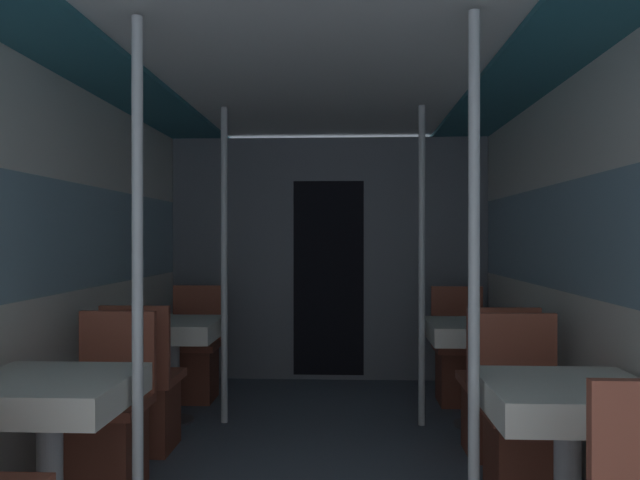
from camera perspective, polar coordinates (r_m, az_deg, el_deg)
wall_left at (r=3.91m, az=-22.32°, el=-2.20°), size 0.05×6.74×2.21m
wall_right at (r=3.77m, az=22.53°, el=-2.29°), size 0.05×6.74×2.21m
ceiling_panel at (r=3.68m, az=-0.33°, el=15.29°), size 2.94×6.74×0.07m
bulkhead_far at (r=5.72m, az=0.80°, el=-1.74°), size 2.88×0.09×2.21m
dining_table_left_0 at (r=2.91m, az=-23.48°, el=-13.43°), size 0.66×0.66×0.71m
chair_left_far_0 at (r=3.52m, az=-18.98°, el=-16.44°), size 0.41×0.41×0.90m
support_pole_left_0 at (r=2.69m, az=-16.35°, el=-3.87°), size 0.05×0.05×2.21m
dining_table_left_1 at (r=4.55m, az=-13.39°, el=-8.43°), size 0.66×0.66×0.71m
chair_left_near_1 at (r=4.06m, az=-15.80°, el=-14.18°), size 0.41×0.41×0.90m
chair_left_far_1 at (r=5.18m, az=-11.52°, el=-11.01°), size 0.41×0.41×0.90m
support_pole_left_1 at (r=4.42m, az=-8.75°, el=-2.26°), size 0.05×0.05×2.21m
dining_table_right_0 at (r=2.77m, az=21.69°, el=-14.12°), size 0.66×0.66×0.71m
chair_right_far_0 at (r=3.41m, az=18.24°, el=-17.00°), size 0.41×0.41×0.90m
support_pole_right_0 at (r=2.59m, az=13.90°, el=-4.02°), size 0.05×0.05×2.21m
dining_table_right_1 at (r=4.47m, az=14.08°, el=-8.60°), size 0.66×0.66×0.71m
chair_right_near_1 at (r=3.96m, az=15.85°, el=-14.54°), size 0.41×0.41×0.90m
chair_right_far_1 at (r=5.11m, az=12.72°, el=-11.17°), size 0.41×0.41×0.90m
support_pole_right_1 at (r=4.36m, az=9.29°, el=-2.30°), size 0.05×0.05×2.21m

